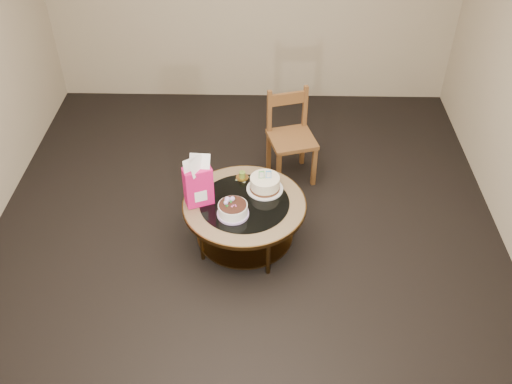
{
  "coord_description": "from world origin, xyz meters",
  "views": [
    {
      "loc": [
        0.17,
        -3.51,
        3.52
      ],
      "look_at": [
        0.09,
        0.02,
        0.55
      ],
      "focal_mm": 40.0,
      "sensor_mm": 36.0,
      "label": 1
    }
  ],
  "objects_px": {
    "decorated_cake": "(233,210)",
    "dining_chair": "(291,136)",
    "coffee_table": "(245,210)",
    "cream_cake": "(265,184)",
    "gift_bag": "(198,181)"
  },
  "relations": [
    {
      "from": "coffee_table",
      "to": "cream_cake",
      "type": "bearing_deg",
      "value": 45.71
    },
    {
      "from": "decorated_cake",
      "to": "dining_chair",
      "type": "relative_size",
      "value": 0.29
    },
    {
      "from": "gift_bag",
      "to": "dining_chair",
      "type": "relative_size",
      "value": 0.5
    },
    {
      "from": "dining_chair",
      "to": "cream_cake",
      "type": "bearing_deg",
      "value": -122.27
    },
    {
      "from": "gift_bag",
      "to": "decorated_cake",
      "type": "bearing_deg",
      "value": -49.01
    },
    {
      "from": "gift_bag",
      "to": "coffee_table",
      "type": "bearing_deg",
      "value": -20.82
    },
    {
      "from": "decorated_cake",
      "to": "gift_bag",
      "type": "relative_size",
      "value": 0.57
    },
    {
      "from": "coffee_table",
      "to": "gift_bag",
      "type": "bearing_deg",
      "value": -179.1
    },
    {
      "from": "dining_chair",
      "to": "coffee_table",
      "type": "bearing_deg",
      "value": -128.29
    },
    {
      "from": "decorated_cake",
      "to": "dining_chair",
      "type": "distance_m",
      "value": 1.23
    },
    {
      "from": "cream_cake",
      "to": "dining_chair",
      "type": "distance_m",
      "value": 0.84
    },
    {
      "from": "cream_cake",
      "to": "dining_chair",
      "type": "height_order",
      "value": "dining_chair"
    },
    {
      "from": "cream_cake",
      "to": "dining_chair",
      "type": "relative_size",
      "value": 0.35
    },
    {
      "from": "decorated_cake",
      "to": "cream_cake",
      "type": "distance_m",
      "value": 0.41
    },
    {
      "from": "decorated_cake",
      "to": "gift_bag",
      "type": "distance_m",
      "value": 0.36
    }
  ]
}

